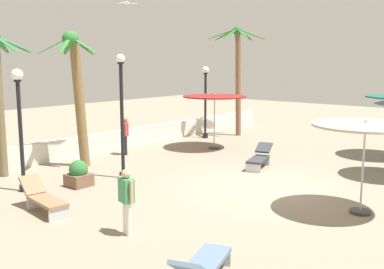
% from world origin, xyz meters
% --- Properties ---
extents(ground_plane, '(56.00, 56.00, 0.00)m').
position_xyz_m(ground_plane, '(0.00, 0.00, 0.00)').
color(ground_plane, gray).
extents(boundary_wall, '(25.20, 0.30, 0.82)m').
position_xyz_m(boundary_wall, '(0.00, 8.53, 0.41)').
color(boundary_wall, silver).
rests_on(boundary_wall, ground_plane).
extents(patio_umbrella_1, '(2.70, 2.70, 2.48)m').
position_xyz_m(patio_umbrella_1, '(-0.47, -3.18, 2.21)').
color(patio_umbrella_1, '#333338').
rests_on(patio_umbrella_1, ground_plane).
extents(patio_umbrella_2, '(2.85, 2.85, 2.52)m').
position_xyz_m(patio_umbrella_2, '(4.19, 5.15, 2.28)').
color(patio_umbrella_2, '#333338').
rests_on(patio_umbrella_2, ground_plane).
extents(palm_tree_1, '(3.12, 3.13, 5.75)m').
position_xyz_m(palm_tree_1, '(7.88, 6.39, 3.70)').
color(palm_tree_1, brown).
rests_on(palm_tree_1, ground_plane).
extents(palm_tree_2, '(2.31, 2.31, 5.05)m').
position_xyz_m(palm_tree_2, '(-1.98, 6.85, 3.07)').
color(palm_tree_2, olive).
rests_on(palm_tree_2, ground_plane).
extents(lamp_post_1, '(0.31, 0.31, 4.20)m').
position_xyz_m(lamp_post_1, '(-2.03, 4.36, 2.30)').
color(lamp_post_1, black).
rests_on(lamp_post_1, ground_plane).
extents(lamp_post_2, '(0.35, 0.35, 3.70)m').
position_xyz_m(lamp_post_2, '(6.17, 7.23, 2.23)').
color(lamp_post_2, black).
rests_on(lamp_post_2, ground_plane).
extents(lamp_post_3, '(0.36, 0.36, 3.74)m').
position_xyz_m(lamp_post_3, '(-5.05, 5.52, 2.26)').
color(lamp_post_3, black).
rests_on(lamp_post_3, ground_plane).
extents(lounge_chair_0, '(0.80, 1.94, 0.84)m').
position_xyz_m(lounge_chair_0, '(-5.73, 3.36, 0.39)').
color(lounge_chair_0, '#B7B7BC').
rests_on(lounge_chair_0, ground_plane).
extents(lounge_chair_1, '(1.92, 1.04, 0.81)m').
position_xyz_m(lounge_chair_1, '(2.32, 1.60, 0.41)').
color(lounge_chair_1, '#B7B7BC').
rests_on(lounge_chair_1, ground_plane).
extents(lounge_chair_2, '(1.95, 1.13, 0.83)m').
position_xyz_m(lounge_chair_2, '(-6.15, -2.38, 0.40)').
color(lounge_chair_2, '#B7B7BC').
rests_on(lounge_chair_2, ground_plane).
extents(guest_0, '(0.40, 0.48, 1.63)m').
position_xyz_m(guest_0, '(0.64, 7.22, 0.98)').
color(guest_0, '#26262D').
rests_on(guest_0, ground_plane).
extents(guest_1, '(0.32, 0.55, 1.55)m').
position_xyz_m(guest_1, '(-5.41, 0.43, 0.93)').
color(guest_1, silver).
rests_on(guest_1, ground_plane).
extents(seagull_0, '(0.94, 0.39, 0.16)m').
position_xyz_m(seagull_0, '(1.30, 7.64, 6.38)').
color(seagull_0, white).
extents(planter, '(0.70, 0.70, 0.85)m').
position_xyz_m(planter, '(-3.63, 4.68, 0.38)').
color(planter, brown).
rests_on(planter, ground_plane).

